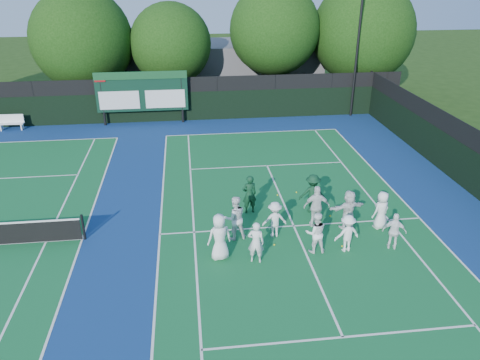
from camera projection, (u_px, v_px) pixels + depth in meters
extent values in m
plane|color=#1D390F|center=(299.00, 239.00, 18.45)|extent=(120.00, 120.00, 0.00)
cube|color=navy|center=(147.00, 235.00, 18.70)|extent=(34.00, 32.00, 0.01)
cube|color=#125C2C|center=(294.00, 226.00, 19.35)|extent=(10.97, 23.77, 0.00)
cube|color=silver|center=(252.00, 132.00, 30.05)|extent=(10.97, 0.08, 0.00)
cube|color=silver|center=(160.00, 234.00, 18.75)|extent=(0.08, 23.77, 0.00)
cube|color=silver|center=(419.00, 218.00, 19.95)|extent=(0.08, 23.77, 0.00)
cube|color=silver|center=(194.00, 232.00, 18.90)|extent=(0.08, 23.77, 0.00)
cube|color=silver|center=(389.00, 220.00, 19.80)|extent=(0.08, 23.77, 0.00)
cube|color=silver|center=(343.00, 337.00, 13.58)|extent=(8.23, 0.08, 0.00)
cube|color=silver|center=(267.00, 166.00, 25.11)|extent=(8.23, 0.08, 0.00)
cube|color=silver|center=(294.00, 226.00, 19.35)|extent=(0.08, 12.80, 0.00)
cube|color=silver|center=(26.00, 141.00, 28.53)|extent=(10.97, 0.08, 0.00)
cube|color=silver|center=(82.00, 239.00, 18.42)|extent=(0.08, 23.77, 0.00)
cube|color=silver|center=(46.00, 241.00, 18.27)|extent=(0.08, 23.77, 0.00)
cube|color=black|center=(159.00, 107.00, 31.79)|extent=(34.00, 0.08, 2.00)
cube|color=black|center=(157.00, 85.00, 31.16)|extent=(34.00, 0.05, 1.00)
cylinder|color=black|center=(102.00, 100.00, 30.72)|extent=(0.16, 0.16, 3.50)
cylinder|color=black|center=(182.00, 97.00, 31.29)|extent=(0.16, 0.16, 3.50)
cube|color=black|center=(142.00, 92.00, 30.81)|extent=(6.00, 0.15, 2.60)
cube|color=#134421|center=(140.00, 75.00, 30.26)|extent=(6.00, 0.05, 0.50)
cube|color=silver|center=(119.00, 100.00, 30.77)|extent=(2.60, 0.04, 1.20)
cube|color=silver|center=(165.00, 99.00, 31.10)|extent=(2.60, 0.04, 1.20)
cube|color=#9C0D12|center=(99.00, 78.00, 30.02)|extent=(0.70, 0.04, 0.50)
cube|color=#5B5B60|center=(210.00, 67.00, 39.01)|extent=(18.00, 6.00, 4.00)
cylinder|color=black|center=(358.00, 44.00, 31.31)|extent=(0.16, 0.16, 10.00)
cylinder|color=black|center=(83.00, 227.00, 18.21)|extent=(0.10, 0.10, 1.10)
cube|color=white|center=(11.00, 123.00, 30.36)|extent=(1.62, 0.50, 0.06)
cube|color=white|center=(11.00, 118.00, 30.37)|extent=(1.60, 0.14, 0.53)
cube|color=white|center=(2.00, 127.00, 30.38)|extent=(0.08, 0.38, 0.43)
cube|color=white|center=(22.00, 126.00, 30.52)|extent=(0.08, 0.38, 0.43)
cylinder|color=black|center=(89.00, 94.00, 34.30)|extent=(0.44, 0.44, 2.40)
sphere|color=black|center=(82.00, 40.00, 32.68)|extent=(7.05, 7.05, 7.05)
sphere|color=black|center=(93.00, 49.00, 33.31)|extent=(4.94, 4.94, 4.94)
cylinder|color=black|center=(174.00, 91.00, 34.95)|extent=(0.44, 0.44, 2.47)
sphere|color=black|center=(171.00, 44.00, 33.51)|extent=(5.80, 5.80, 5.80)
sphere|color=black|center=(179.00, 51.00, 34.09)|extent=(4.06, 4.06, 4.06)
cylinder|color=black|center=(273.00, 84.00, 35.65)|extent=(0.44, 0.44, 3.06)
sphere|color=black|center=(274.00, 30.00, 33.97)|extent=(6.56, 6.56, 6.56)
sphere|color=black|center=(281.00, 38.00, 34.58)|extent=(4.60, 4.60, 4.60)
cylinder|color=black|center=(357.00, 86.00, 36.51)|extent=(0.44, 0.44, 2.41)
sphere|color=black|center=(363.00, 32.00, 34.81)|extent=(7.58, 7.58, 7.58)
sphere|color=black|center=(368.00, 42.00, 35.47)|extent=(5.31, 5.31, 5.31)
sphere|color=yellow|center=(274.00, 245.00, 18.01)|extent=(0.07, 0.07, 0.07)
sphere|color=yellow|center=(278.00, 195.00, 21.88)|extent=(0.07, 0.07, 0.07)
sphere|color=yellow|center=(342.00, 246.00, 17.92)|extent=(0.07, 0.07, 0.07)
sphere|color=yellow|center=(296.00, 192.00, 22.14)|extent=(0.07, 0.07, 0.07)
sphere|color=yellow|center=(330.00, 216.00, 20.07)|extent=(0.07, 0.07, 0.07)
imported|color=white|center=(220.00, 237.00, 16.88)|extent=(0.99, 0.77, 1.81)
imported|color=silver|center=(256.00, 242.00, 16.73)|extent=(0.67, 0.53, 1.63)
imported|color=white|center=(316.00, 233.00, 17.32)|extent=(0.81, 0.64, 1.63)
imported|color=white|center=(347.00, 233.00, 17.41)|extent=(1.05, 0.71, 1.50)
imported|color=white|center=(394.00, 231.00, 17.54)|extent=(0.95, 0.66, 1.49)
imported|color=white|center=(235.00, 218.00, 18.13)|extent=(0.99, 0.83, 1.82)
imported|color=silver|center=(275.00, 219.00, 18.35)|extent=(0.99, 0.59, 1.50)
imported|color=silver|center=(317.00, 207.00, 18.99)|extent=(1.09, 0.52, 1.81)
imported|color=silver|center=(348.00, 209.00, 18.92)|extent=(1.62, 0.79, 1.67)
imported|color=white|center=(381.00, 210.00, 18.91)|extent=(0.94, 0.80, 1.62)
imported|color=#0E341D|center=(249.00, 194.00, 20.07)|extent=(0.70, 0.52, 1.75)
imported|color=#0E341D|center=(312.00, 194.00, 20.13)|extent=(1.20, 0.77, 1.76)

